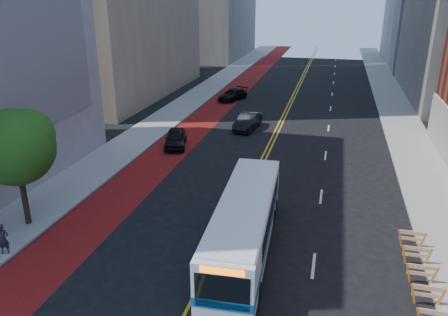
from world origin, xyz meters
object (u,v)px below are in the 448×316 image
(car_b, at_px, (248,121))
(pedestrian, at_px, (3,239))
(street_tree, at_px, (16,144))
(transit_bus, at_px, (245,224))
(car_c, at_px, (233,95))
(car_a, at_px, (175,138))

(car_b, height_order, pedestrian, pedestrian)
(street_tree, relative_size, car_b, 1.42)
(street_tree, height_order, transit_bus, street_tree)
(street_tree, xyz_separation_m, car_b, (8.36, 21.64, -4.13))
(street_tree, distance_m, pedestrian, 5.05)
(transit_bus, relative_size, car_b, 2.44)
(street_tree, height_order, pedestrian, street_tree)
(car_b, bearing_deg, pedestrian, -100.31)
(transit_bus, relative_size, pedestrian, 7.13)
(transit_bus, xyz_separation_m, car_c, (-8.45, 33.07, -0.96))
(street_tree, relative_size, pedestrian, 4.16)
(street_tree, relative_size, car_a, 1.53)
(pedestrian, bearing_deg, car_c, 64.74)
(car_a, relative_size, car_b, 0.93)
(street_tree, bearing_deg, car_b, 68.88)
(transit_bus, bearing_deg, street_tree, 178.30)
(car_a, bearing_deg, street_tree, -118.07)
(transit_bus, height_order, car_b, transit_bus)
(car_a, xyz_separation_m, car_b, (5.05, 6.60, 0.03))
(street_tree, height_order, car_c, street_tree)
(car_c, relative_size, pedestrian, 2.89)
(car_c, bearing_deg, pedestrian, -73.19)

